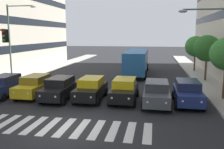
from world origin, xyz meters
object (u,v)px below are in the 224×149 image
Objects in this scene: bus_behind_traffic at (137,60)px; car_1 at (156,93)px; car_5 at (35,86)px; car_2 at (124,90)px; street_lamp_right at (14,36)px; car_6 at (4,86)px; street_tree_2 at (207,48)px; car_3 at (91,89)px; street_tree_3 at (195,46)px; street_lamp_left at (222,47)px; car_0 at (188,92)px; car_4 at (60,88)px.

car_1 is at bearing 100.05° from bus_behind_traffic.
car_1 is 1.00× the size of car_5.
car_2 is 0.57× the size of street_lamp_right.
car_6 is at bearing 1.27° from car_2.
car_1 is 0.57× the size of street_lamp_right.
car_3 is at bearing 41.96° from street_tree_2.
car_2 is 17.99m from street_tree_3.
car_6 is at bearing -5.02° from street_lamp_left.
street_lamp_left is (-13.74, 1.84, 3.39)m from car_5.
car_0 is 1.00× the size of car_6.
car_5 is at bearing -13.45° from car_4.
car_5 is at bearing -3.07° from car_3.
street_lamp_right is at bearing 31.38° from street_tree_3.
car_5 is 14.75m from bus_behind_traffic.
car_4 is (2.45, 0.30, 0.00)m from car_3.
car_1 and car_5 have the same top height.
car_1 and car_4 have the same top height.
car_4 is 16.07m from street_tree_2.
street_lamp_right is 22.54m from street_tree_3.
bus_behind_traffic is 8.70m from street_tree_2.
car_6 is 24.07m from street_tree_3.
car_4 is at bearing -2.12° from car_1.
car_4 is 0.92× the size of street_tree_2.
car_5 is 0.92× the size of street_tree_2.
street_lamp_right reaches higher than car_1.
car_6 is 20.08m from street_tree_2.
street_tree_3 is (-7.57, -16.12, 2.55)m from car_2.
car_4 is at bearing 144.12° from street_lamp_right.
street_tree_3 is at bearing -136.95° from car_6.
car_0 is at bearing 164.76° from street_lamp_right.
street_tree_2 reaches higher than car_5.
street_tree_3 is at bearing -122.11° from car_3.
street_lamp_right is 19.89m from street_tree_2.
car_4 is 0.42× the size of bus_behind_traffic.
street_tree_2 is (-5.23, -9.78, 2.68)m from car_1.
car_4 is at bearing 36.86° from street_tree_2.
car_3 is at bearing 176.93° from car_5.
car_0 and car_3 have the same top height.
bus_behind_traffic is 1.35× the size of street_lamp_right.
bus_behind_traffic is at bearing -101.28° from car_3.
car_1 and car_6 have the same top height.
street_lamp_right reaches higher than car_4.
street_lamp_right is at bearing -26.30° from car_3.
bus_behind_traffic is at bearing -120.11° from car_5.
car_3 is at bearing 153.70° from street_lamp_right.
street_tree_2 is at bearing 90.58° from street_tree_3.
car_1 is 0.95× the size of street_tree_3.
street_lamp_left reaches higher than car_2.
car_0 is 4.63m from car_2.
car_3 is 0.95× the size of street_tree_3.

